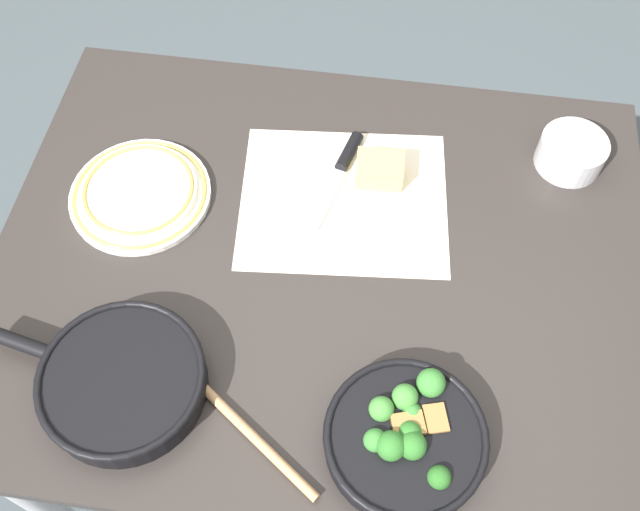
{
  "coord_description": "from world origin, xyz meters",
  "views": [
    {
      "loc": [
        -0.09,
        0.62,
        1.81
      ],
      "look_at": [
        0.0,
        0.0,
        0.78
      ],
      "focal_mm": 40.0,
      "sensor_mm": 36.0,
      "label": 1
    }
  ],
  "objects_px": {
    "skillet_broccoli": "(406,439)",
    "prep_bowl_steel": "(571,153)",
    "wooden_spoon": "(214,398)",
    "skillet_eggs": "(122,381)",
    "cheese_block": "(380,170)",
    "grater_knife": "(342,167)",
    "dinner_plate_stack": "(140,193)"
  },
  "relations": [
    {
      "from": "skillet_broccoli",
      "to": "prep_bowl_steel",
      "type": "bearing_deg",
      "value": 144.65
    },
    {
      "from": "wooden_spoon",
      "to": "skillet_eggs",
      "type": "bearing_deg",
      "value": 35.27
    },
    {
      "from": "skillet_eggs",
      "to": "prep_bowl_steel",
      "type": "relative_size",
      "value": 2.94
    },
    {
      "from": "skillet_eggs",
      "to": "cheese_block",
      "type": "xyz_separation_m",
      "value": [
        -0.34,
        -0.46,
        -0.0
      ]
    },
    {
      "from": "wooden_spoon",
      "to": "cheese_block",
      "type": "distance_m",
      "value": 0.5
    },
    {
      "from": "skillet_eggs",
      "to": "grater_knife",
      "type": "height_order",
      "value": "skillet_eggs"
    },
    {
      "from": "skillet_broccoli",
      "to": "dinner_plate_stack",
      "type": "height_order",
      "value": "skillet_broccoli"
    },
    {
      "from": "cheese_block",
      "to": "prep_bowl_steel",
      "type": "relative_size",
      "value": 0.71
    },
    {
      "from": "wooden_spoon",
      "to": "prep_bowl_steel",
      "type": "bearing_deg",
      "value": -99.89
    },
    {
      "from": "prep_bowl_steel",
      "to": "wooden_spoon",
      "type": "bearing_deg",
      "value": 44.94
    },
    {
      "from": "grater_knife",
      "to": "prep_bowl_steel",
      "type": "xyz_separation_m",
      "value": [
        -0.41,
        -0.08,
        0.02
      ]
    },
    {
      "from": "grater_knife",
      "to": "dinner_plate_stack",
      "type": "xyz_separation_m",
      "value": [
        0.35,
        0.11,
        0.0
      ]
    },
    {
      "from": "wooden_spoon",
      "to": "dinner_plate_stack",
      "type": "bearing_deg",
      "value": -23.47
    },
    {
      "from": "skillet_eggs",
      "to": "dinner_plate_stack",
      "type": "distance_m",
      "value": 0.36
    },
    {
      "from": "skillet_broccoli",
      "to": "cheese_block",
      "type": "relative_size",
      "value": 4.41
    },
    {
      "from": "skillet_broccoli",
      "to": "wooden_spoon",
      "type": "xyz_separation_m",
      "value": [
        0.29,
        -0.03,
        -0.02
      ]
    },
    {
      "from": "skillet_eggs",
      "to": "wooden_spoon",
      "type": "xyz_separation_m",
      "value": [
        -0.14,
        -0.0,
        -0.02
      ]
    },
    {
      "from": "wooden_spoon",
      "to": "dinner_plate_stack",
      "type": "xyz_separation_m",
      "value": [
        0.22,
        -0.35,
        0.0
      ]
    },
    {
      "from": "wooden_spoon",
      "to": "dinner_plate_stack",
      "type": "height_order",
      "value": "dinner_plate_stack"
    },
    {
      "from": "grater_knife",
      "to": "skillet_eggs",
      "type": "bearing_deg",
      "value": -15.41
    },
    {
      "from": "prep_bowl_steel",
      "to": "skillet_eggs",
      "type": "bearing_deg",
      "value": 38.49
    },
    {
      "from": "skillet_broccoli",
      "to": "grater_knife",
      "type": "height_order",
      "value": "skillet_broccoli"
    },
    {
      "from": "cheese_block",
      "to": "grater_knife",
      "type": "bearing_deg",
      "value": -7.32
    },
    {
      "from": "wooden_spoon",
      "to": "prep_bowl_steel",
      "type": "relative_size",
      "value": 2.44
    },
    {
      "from": "wooden_spoon",
      "to": "grater_knife",
      "type": "bearing_deg",
      "value": -70.86
    },
    {
      "from": "skillet_eggs",
      "to": "skillet_broccoli",
      "type": "bearing_deg",
      "value": -172.2
    },
    {
      "from": "skillet_eggs",
      "to": "prep_bowl_steel",
      "type": "bearing_deg",
      "value": -130.09
    },
    {
      "from": "grater_knife",
      "to": "cheese_block",
      "type": "height_order",
      "value": "cheese_block"
    },
    {
      "from": "prep_bowl_steel",
      "to": "skillet_broccoli",
      "type": "bearing_deg",
      "value": 66.0
    },
    {
      "from": "grater_knife",
      "to": "cheese_block",
      "type": "distance_m",
      "value": 0.07
    },
    {
      "from": "wooden_spoon",
      "to": "grater_knife",
      "type": "relative_size",
      "value": 1.33
    },
    {
      "from": "skillet_eggs",
      "to": "dinner_plate_stack",
      "type": "height_order",
      "value": "skillet_eggs"
    }
  ]
}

